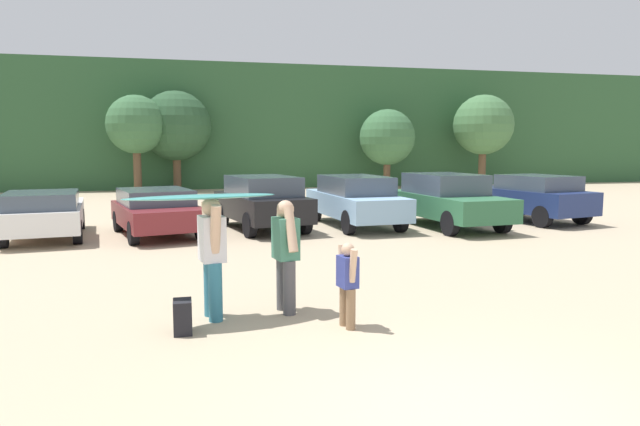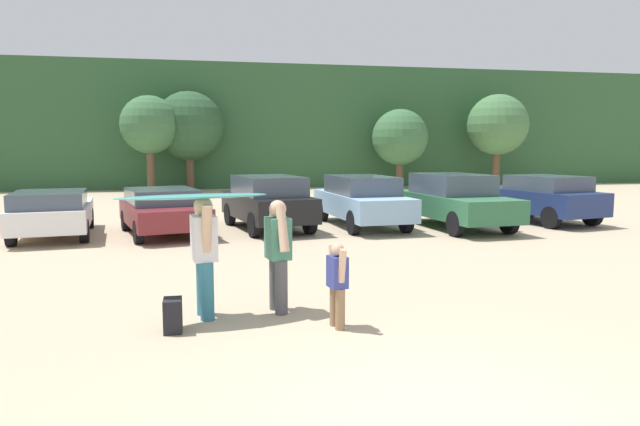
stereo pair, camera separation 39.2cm
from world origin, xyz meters
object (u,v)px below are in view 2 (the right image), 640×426
Objects in this scene: parked_car_black at (268,201)px; person_adult at (204,250)px; parked_car_white at (53,212)px; backpack_dropped at (173,315)px; parked_car_maroon at (163,210)px; person_child at (337,280)px; parked_car_sky_blue at (361,200)px; parked_car_navy at (542,197)px; parked_car_forest_green at (454,200)px; person_companion at (278,249)px; surfboard_teal at (193,196)px.

person_adult is at bearing 156.46° from parked_car_black.
backpack_dropped is (3.59, -8.99, -0.48)m from parked_car_white.
parked_car_maroon is at bearing -99.29° from parked_car_white.
person_child is at bearing -176.34° from parked_car_maroon.
person_child is (5.79, -9.26, -0.05)m from parked_car_white.
parked_car_sky_blue is (8.86, 0.37, 0.13)m from parked_car_white.
parked_car_maroon is 0.88× the size of parked_car_sky_blue.
parked_car_black is 8.99m from parked_car_navy.
parked_car_white is at bearing -67.89° from person_child.
parked_car_forest_green is 11.70m from backpack_dropped.
person_companion is 3.75× the size of backpack_dropped.
person_companion is at bearing 152.59° from parked_car_sky_blue.
parked_car_navy is (8.99, -0.22, -0.03)m from parked_car_black.
parked_car_white is 14.92m from parked_car_navy.
parked_car_maroon is 8.66m from parked_car_forest_green.
parked_car_navy reaches higher than parked_car_white.
surfboard_teal is 1.66m from backpack_dropped.
surfboard_teal reaches higher than parked_car_white.
person_adult is at bearing 147.09° from parked_car_sky_blue.
backpack_dropped is at bearing -165.83° from parked_car_white.
surfboard_teal is (-7.68, -8.00, 0.91)m from parked_car_forest_green.
parked_car_navy is (3.35, 0.54, -0.03)m from parked_car_forest_green.
parked_car_black is at bearing 76.86° from parked_car_navy.
parked_car_white is at bearing -68.42° from person_companion.
parked_car_forest_green is at bearing -143.42° from person_adult.
parked_car_maroon is at bearing -93.98° from surfboard_teal.
parked_car_black reaches higher than parked_car_sky_blue.
parked_car_sky_blue is at bearing -129.96° from surfboard_teal.
surfboard_teal is (-11.04, -8.54, 0.94)m from parked_car_navy.
parked_car_white is at bearing 74.61° from parked_car_maroon.
parked_car_sky_blue is at bearing 60.59° from backpack_dropped.
parked_car_maroon is at bearing 86.34° from parked_car_black.
parked_car_maroon is 8.49m from surfboard_teal.
parked_car_forest_green reaches higher than backpack_dropped.
surfboard_teal reaches higher than person_child.
surfboard_teal is (-1.90, 0.81, 1.11)m from person_child.
person_adult is (1.10, -8.32, 0.29)m from parked_car_maroon.
parked_car_navy is at bearing -102.57° from parked_car_black.
parked_car_sky_blue is 6.07m from parked_car_navy.
parked_car_black is at bearing -105.40° from person_companion.
person_child is at bearing 167.96° from parked_car_black.
parked_car_maroon is 8.53m from person_companion.
parked_car_sky_blue is 2.77× the size of person_adult.
person_companion is (-3.77, -8.71, 0.11)m from parked_car_sky_blue.
parked_car_black is 2.93m from parked_car_sky_blue.
parked_car_black is 9.61m from backpack_dropped.
surfboard_teal is at bearing 116.02° from parked_car_navy.
surfboard_teal reaches higher than person_adult.
backpack_dropped is at bearing -16.92° from person_child.
parked_car_white is 2.68× the size of person_companion.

